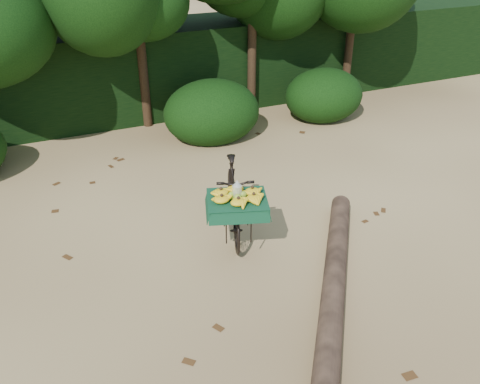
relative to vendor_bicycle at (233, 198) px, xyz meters
name	(u,v)px	position (x,y,z in m)	size (l,w,h in m)	color
ground	(225,288)	(-0.58, -1.08, -0.52)	(80.00, 80.00, 0.00)	tan
vendor_bicycle	(233,198)	(0.00, 0.00, 0.00)	(1.12, 1.84, 1.02)	black
fallen_log	(334,281)	(0.58, -1.62, -0.39)	(0.26, 0.26, 3.64)	brown
hedge_backdrop	(110,74)	(-0.58, 5.22, 0.38)	(26.00, 1.80, 1.80)	black
tree_row	(75,29)	(-1.23, 4.42, 1.48)	(14.50, 2.00, 4.00)	black
bush_clumps	(161,123)	(-0.08, 3.22, -0.07)	(8.80, 1.70, 0.90)	black
leaf_litter	(206,257)	(-0.58, -0.43, -0.51)	(7.00, 7.30, 0.01)	#472A13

